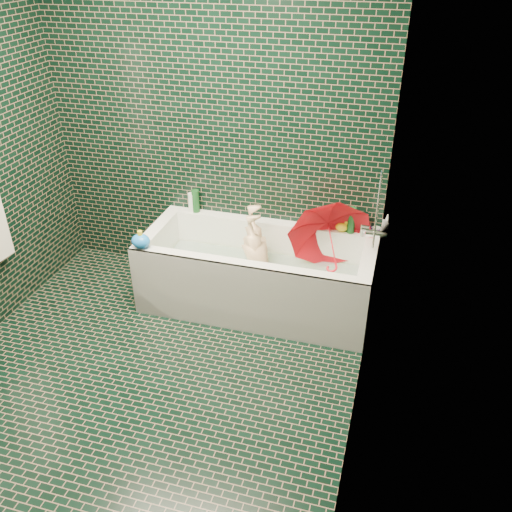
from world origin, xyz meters
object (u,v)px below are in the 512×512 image
(umbrella, at_px, (332,245))
(rubber_duck, at_px, (343,226))
(bathtub, at_px, (257,281))
(child, at_px, (260,266))
(bath_toy, at_px, (141,241))

(umbrella, distance_m, rubber_duck, 0.24)
(bathtub, relative_size, child, 1.87)
(umbrella, distance_m, bath_toy, 1.36)
(bathtub, relative_size, rubber_duck, 13.54)
(bath_toy, bearing_deg, bathtub, 39.50)
(bathtub, height_order, child, bathtub)
(bath_toy, bearing_deg, umbrella, 35.00)
(umbrella, bearing_deg, bath_toy, -176.04)
(bathtub, bearing_deg, rubber_duck, 30.13)
(bathtub, height_order, umbrella, umbrella)
(rubber_duck, height_order, bath_toy, bath_toy)
(child, height_order, rubber_duck, rubber_duck)
(bathtub, bearing_deg, bath_toy, -157.86)
(child, bearing_deg, bathtub, -15.78)
(bath_toy, bearing_deg, child, 43.21)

